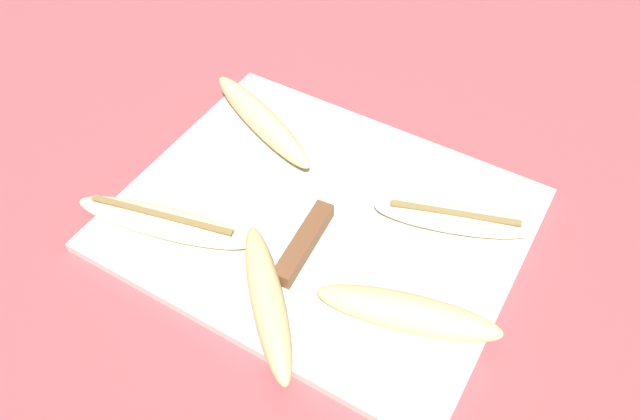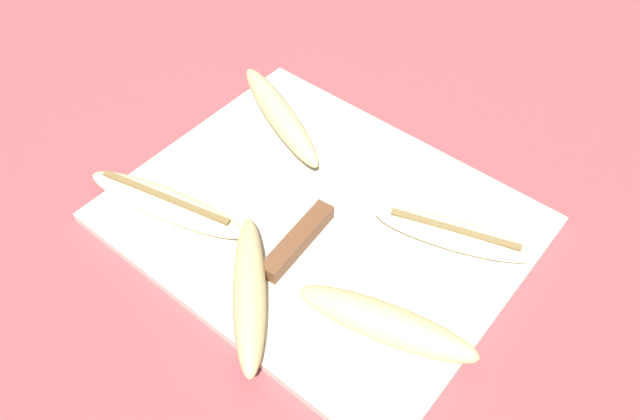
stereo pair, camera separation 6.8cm
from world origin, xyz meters
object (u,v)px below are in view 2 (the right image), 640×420
(knife, at_px, (311,226))
(banana_cream_curved, at_px, (166,204))
(banana_bright_far, at_px, (454,234))
(banana_mellow_near, at_px, (280,115))
(banana_golden_short, at_px, (386,323))
(banana_spotted_left, at_px, (249,292))

(knife, distance_m, banana_cream_curved, 0.16)
(banana_bright_far, bearing_deg, knife, -145.13)
(banana_mellow_near, xyz_separation_m, banana_golden_short, (0.27, -0.16, -0.00))
(banana_cream_curved, distance_m, banana_golden_short, 0.28)
(knife, height_order, banana_golden_short, banana_golden_short)
(banana_golden_short, bearing_deg, knife, 159.25)
(banana_spotted_left, bearing_deg, banana_bright_far, 59.60)
(banana_golden_short, relative_size, banana_spotted_left, 1.19)
(banana_bright_far, distance_m, banana_spotted_left, 0.22)
(banana_mellow_near, height_order, banana_spotted_left, same)
(banana_mellow_near, bearing_deg, banana_bright_far, -4.16)
(banana_cream_curved, bearing_deg, knife, 29.01)
(banana_mellow_near, height_order, banana_golden_short, same)
(knife, xyz_separation_m, banana_spotted_left, (0.01, -0.11, 0.01))
(knife, bearing_deg, banana_bright_far, 29.78)
(banana_bright_far, bearing_deg, banana_cream_curved, -148.16)
(banana_mellow_near, bearing_deg, banana_cream_curved, -90.89)
(banana_spotted_left, bearing_deg, knife, 95.98)
(knife, distance_m, banana_bright_far, 0.15)
(banana_cream_curved, relative_size, banana_bright_far, 1.17)
(banana_cream_curved, relative_size, banana_golden_short, 1.14)
(banana_golden_short, height_order, banana_spotted_left, same)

